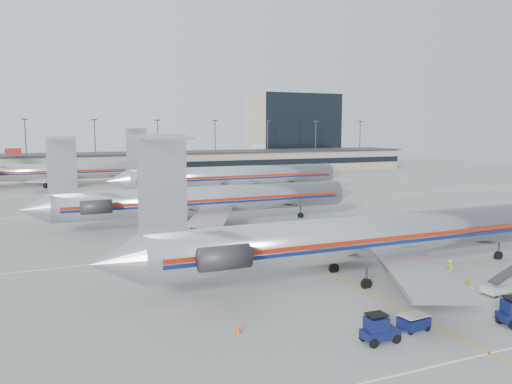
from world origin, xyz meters
TOP-DOWN VIEW (x-y plane):
  - ground at (0.00, 0.00)m, footprint 260.00×260.00m
  - apron_markings at (0.00, 10.00)m, footprint 160.00×0.15m
  - terminal at (0.00, 97.97)m, footprint 162.00×17.00m
  - light_mast_row at (0.00, 112.00)m, footprint 163.60×0.40m
  - distant_building at (62.00, 128.00)m, footprint 30.00×20.00m
  - jet_foreground at (2.52, -3.25)m, footprint 46.82×27.57m
  - jet_second_row at (-3.83, 24.28)m, footprint 44.97×26.48m
  - jet_third_row at (9.57, 49.89)m, footprint 46.97×28.89m
  - jet_back_row at (-20.65, 78.72)m, footprint 43.10×26.51m
  - tug_left at (-4.87, -14.40)m, footprint 2.24×1.19m
  - cart_inner at (-1.68, -13.73)m, footprint 1.89×1.38m
  - belt_loader at (9.46, -10.73)m, footprint 4.24×1.55m
  - ramp_worker_near at (7.84, -6.94)m, footprint 0.78×0.80m
  - ramp_worker_far at (5.66, -10.98)m, footprint 1.00×0.90m
  - cone_left at (-11.94, -9.82)m, footprint 0.42×0.42m

SIDE VIEW (x-z plane):
  - ground at x=0.00m, z-range 0.00..0.00m
  - apron_markings at x=0.00m, z-range 0.00..0.02m
  - cone_left at x=-11.94m, z-range 0.00..0.55m
  - cart_inner at x=-1.68m, z-range 0.03..1.04m
  - belt_loader at x=9.46m, z-range -0.51..1.70m
  - tug_left at x=-4.87m, z-range -0.08..1.72m
  - ramp_worker_far at x=5.66m, z-range 0.00..1.70m
  - ramp_worker_near at x=7.84m, z-range 0.00..1.85m
  - terminal at x=0.00m, z-range 0.03..6.28m
  - jet_second_row at x=-3.83m, z-range -2.47..9.30m
  - jet_back_row at x=-20.65m, z-range -2.47..9.31m
  - jet_foreground at x=2.52m, z-range -2.57..9.68m
  - jet_third_row at x=9.57m, z-range -2.69..10.15m
  - light_mast_row at x=0.00m, z-range 0.94..16.22m
  - distant_building at x=62.00m, z-range 0.00..25.00m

